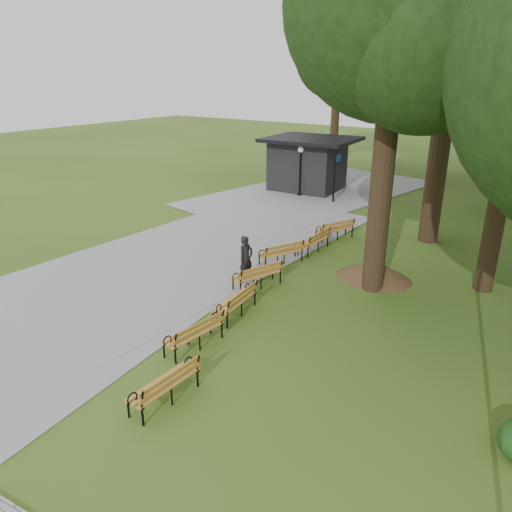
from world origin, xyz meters
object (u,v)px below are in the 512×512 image
Objects in this scene: lamp_post at (300,160)px; bench_2 at (235,301)px; bench_3 at (257,275)px; lawn_tree_0 at (398,7)px; bench_0 at (164,384)px; kiosk at (307,164)px; lawn_tree_2 at (459,0)px; dirt_mound at (374,269)px; bench_1 at (194,333)px; bench_5 at (313,241)px; person at (246,259)px; bench_6 at (334,229)px; bench_4 at (281,252)px.

bench_2 is at bearing -67.23° from lamp_post.
lawn_tree_0 is at bearing 142.44° from bench_3.
bench_0 and bench_3 have the same top height.
lawn_tree_2 reaches higher than kiosk.
lamp_post reaches higher than dirt_mound.
dirt_mound is 8.13m from lawn_tree_0.
bench_1 is 15.23m from lawn_tree_2.
bench_3 and bench_5 have the same top height.
person is 0.57× the size of lamp_post.
kiosk is 2.67× the size of bench_6.
kiosk reaches higher than bench_0.
person is 4.49m from dirt_mound.
bench_2 is (1.22, -2.24, -0.37)m from person.
lawn_tree_2 is (2.48, 12.20, 8.77)m from bench_1.
bench_3 is 12.39m from lawn_tree_2.
bench_1 reaches higher than dirt_mound.
dirt_mound is 10.28m from lawn_tree_2.
lamp_post is 10.88m from bench_4.
dirt_mound is 5.46m from bench_2.
person reaches higher than bench_1.
bench_0 is 8.71m from bench_4.
lamp_post is at bearing 31.38° from person.
lawn_tree_2 reaches higher than bench_1.
bench_3 is at bearing 2.32° from bench_5.
bench_5 is (5.13, -7.77, -1.63)m from lamp_post.
bench_6 is at bearing -57.61° from kiosk.
bench_0 is at bearing 11.22° from bench_5.
person is at bearing -154.08° from lawn_tree_0.
bench_6 is (-3.06, 3.11, 0.10)m from dirt_mound.
bench_3 is (-1.78, 6.14, 0.00)m from bench_0.
lawn_tree_0 reaches higher than person.
bench_1 is at bearing -73.77° from kiosk.
bench_5 is 0.15× the size of lawn_tree_2.
bench_4 reaches higher than dirt_mound.
bench_3 is (0.61, -0.22, -0.37)m from person.
person reaches higher than bench_5.
bench_0 and bench_1 have the same top height.
lamp_post reaches higher than bench_5.
lawn_tree_0 reaches higher than bench_4.
lamp_post reaches higher than bench_1.
bench_0 is 1.00× the size of bench_4.
lawn_tree_2 is at bearing 86.25° from dirt_mound.
bench_4 is (-1.08, 4.29, 0.00)m from bench_2.
bench_5 is (-3.07, 1.24, 0.10)m from dirt_mound.
person reaches higher than bench_6.
bench_5 is at bearing -158.86° from bench_3.
kiosk is at bearing -157.79° from bench_0.
bench_5 is (-0.93, 8.24, 0.00)m from bench_1.
lamp_post is 1.49× the size of bench_2.
kiosk reaches higher than dirt_mound.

